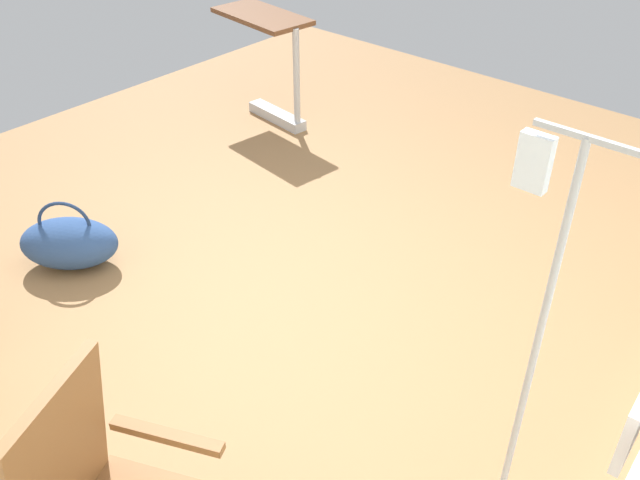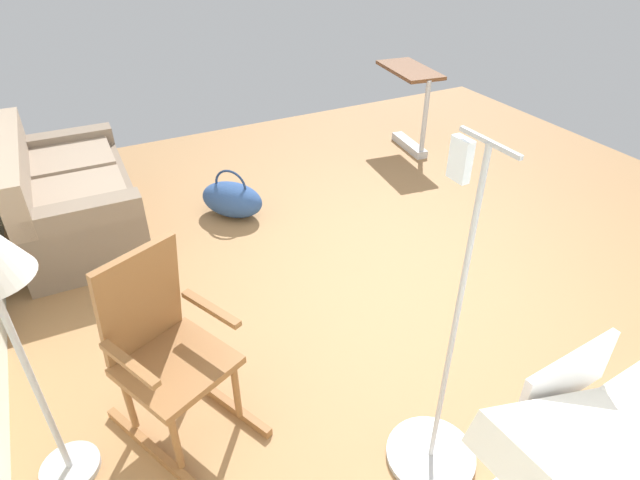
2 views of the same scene
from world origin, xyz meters
The scene contains 6 objects.
ground_plane centered at (0.00, 0.00, 0.00)m, with size 6.83×6.83×0.00m, color #9E7247.
couch centered at (1.78, 2.00, 0.31)m, with size 1.61×0.88×0.85m.
rocking_chair centered at (-0.46, 1.75, 0.50)m, with size 0.89×0.74×1.05m.
overbed_table centered at (1.99, -1.43, 0.53)m, with size 0.87×0.49×0.84m.
duffel_bag centered at (1.45, 0.78, 0.15)m, with size 0.63×0.61×0.43m.
iv_pole centered at (-1.25, 0.70, 0.25)m, with size 0.44×0.44×1.69m.
Camera 2 is at (-2.43, 1.93, 2.36)m, focal length 29.63 mm.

